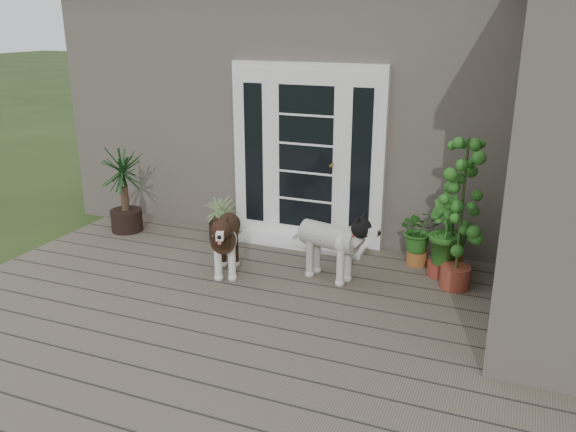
% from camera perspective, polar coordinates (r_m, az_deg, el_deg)
% --- Properties ---
extents(deck, '(6.20, 4.60, 0.12)m').
position_cam_1_polar(deck, '(5.49, -4.39, -10.66)').
color(deck, '#6B5B4C').
rests_on(deck, ground).
extents(house_main, '(7.40, 4.00, 3.10)m').
position_cam_1_polar(house_main, '(8.88, 7.77, 10.70)').
color(house_main, '#665E54').
rests_on(house_main, ground).
extents(door_unit, '(1.90, 0.14, 2.15)m').
position_cam_1_polar(door_unit, '(7.07, 1.84, 5.94)').
color(door_unit, white).
rests_on(door_unit, deck).
extents(door_step, '(1.60, 0.40, 0.05)m').
position_cam_1_polar(door_step, '(7.19, 1.20, -2.57)').
color(door_step, white).
rests_on(door_step, deck).
extents(brindle_dog, '(0.62, 0.88, 0.68)m').
position_cam_1_polar(brindle_dog, '(6.31, -5.98, -2.70)').
color(brindle_dog, '#332012').
rests_on(brindle_dog, deck).
extents(white_dog, '(0.90, 0.55, 0.69)m').
position_cam_1_polar(white_dog, '(6.16, 4.02, -3.12)').
color(white_dog, silver).
rests_on(white_dog, deck).
extents(spider_plant, '(0.65, 0.65, 0.62)m').
position_cam_1_polar(spider_plant, '(7.30, -6.36, 0.01)').
color(spider_plant, '#849159').
rests_on(spider_plant, deck).
extents(yucca, '(0.79, 0.79, 1.11)m').
position_cam_1_polar(yucca, '(7.79, -15.61, 2.48)').
color(yucca, black).
rests_on(yucca, deck).
extents(herb_a, '(0.62, 0.62, 0.58)m').
position_cam_1_polar(herb_a, '(6.69, 12.52, -2.28)').
color(herb_a, '#1B611D').
rests_on(herb_a, deck).
extents(herb_b, '(0.61, 0.61, 0.66)m').
position_cam_1_polar(herb_b, '(6.43, 14.68, -2.90)').
color(herb_b, '#234D16').
rests_on(herb_b, deck).
extents(herb_c, '(0.55, 0.55, 0.63)m').
position_cam_1_polar(herb_c, '(6.66, 15.52, -2.39)').
color(herb_c, '#285A19').
rests_on(herb_c, deck).
extents(sapling, '(0.48, 0.48, 1.62)m').
position_cam_1_polar(sapling, '(6.03, 16.46, 0.32)').
color(sapling, '#1D611B').
rests_on(sapling, deck).
extents(clog_left, '(0.26, 0.31, 0.09)m').
position_cam_1_polar(clog_left, '(6.69, 5.51, -4.18)').
color(clog_left, '#16381E').
rests_on(clog_left, deck).
extents(clog_right, '(0.23, 0.37, 0.10)m').
position_cam_1_polar(clog_right, '(7.10, 2.91, -2.65)').
color(clog_right, black).
rests_on(clog_right, deck).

